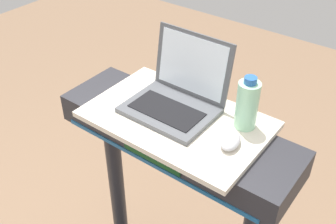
# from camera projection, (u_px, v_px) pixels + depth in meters

# --- Properties ---
(desk_board) EXTENTS (0.63, 0.40, 0.02)m
(desk_board) POSITION_uv_depth(u_px,v_px,m) (177.00, 119.00, 1.41)
(desk_board) COLOR beige
(desk_board) RESTS_ON treadmill_base
(laptop) EXTENTS (0.31, 0.27, 0.25)m
(laptop) POSITION_uv_depth(u_px,v_px,m) (177.00, 95.00, 1.42)
(laptop) COLOR #515459
(laptop) RESTS_ON desk_board
(computer_mouse) EXTENTS (0.08, 0.11, 0.03)m
(computer_mouse) POSITION_uv_depth(u_px,v_px,m) (231.00, 141.00, 1.27)
(computer_mouse) COLOR #B2B2B7
(computer_mouse) RESTS_ON desk_board
(water_bottle) EXTENTS (0.07, 0.07, 0.19)m
(water_bottle) POSITION_uv_depth(u_px,v_px,m) (247.00, 104.00, 1.31)
(water_bottle) COLOR #9EDBB2
(water_bottle) RESTS_ON desk_board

